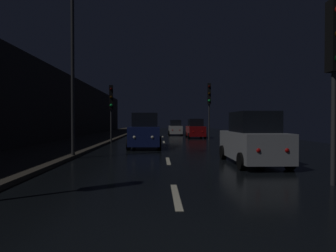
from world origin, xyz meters
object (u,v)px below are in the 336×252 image
Objects in this scene: car_parked_right_far at (195,129)px; car_parked_right_near at (253,140)px; streetlamp_overhead at (82,48)px; traffic_light_far_right at (209,99)px; traffic_light_far_left at (111,101)px; traffic_light_near_right at (335,51)px; car_approaching_headlights at (145,132)px; car_distant_taillights at (175,128)px.

car_parked_right_near is at bearing 180.00° from car_parked_right_far.
traffic_light_far_right is at bearing 56.43° from streetlamp_overhead.
traffic_light_far_left is 10.31m from car_parked_right_far.
traffic_light_far_left is 0.59× the size of streetlamp_overhead.
traffic_light_near_right is at bearing -177.59° from car_parked_right_far.
car_approaching_headlights reaches higher than car_parked_right_far.
traffic_light_far_right is 0.67× the size of streetlamp_overhead.
car_distant_taillights is (5.80, 12.53, -2.41)m from traffic_light_far_left.
streetlamp_overhead is at bearing -10.18° from traffic_light_far_left.
car_distant_taillights is 0.95× the size of car_parked_right_far.
car_parked_right_near is at bearing -169.53° from traffic_light_near_right.
traffic_light_far_left reaches higher than car_approaching_headlights.
car_parked_right_far is (-0.90, 21.42, -2.68)m from traffic_light_near_right.
streetlamp_overhead is 1.74× the size of car_approaching_headlights.
traffic_light_far_right is at bearing 177.41° from traffic_light_near_right.
traffic_light_far_right is at bearing -167.13° from car_parked_right_far.
car_approaching_headlights is at bearing -29.72° from traffic_light_far_right.
car_parked_right_near is (4.65, -7.05, -0.07)m from car_approaching_headlights.
car_approaching_headlights is at bearing 62.60° from streetlamp_overhead.
car_distant_taillights is (5.56, 21.59, -4.23)m from streetlamp_overhead.
traffic_light_far_right is 1.16× the size of car_approaching_headlights.
streetlamp_overhead reaches higher than traffic_light_near_right.
car_distant_taillights is at bearing -177.42° from traffic_light_near_right.
streetlamp_overhead reaches higher than traffic_light_far_left.
car_approaching_headlights is 8.45m from car_parked_right_near.
streetlamp_overhead is (-8.09, -12.19, 1.31)m from traffic_light_far_right.
car_parked_right_far is at bearing 179.49° from traffic_light_near_right.
car_approaching_headlights is 1.14× the size of car_parked_right_far.
traffic_light_near_right is 17.03m from traffic_light_far_left.
car_parked_right_near is (-0.80, -14.15, -2.82)m from traffic_light_far_right.
traffic_light_near_right is 1.32× the size of car_distant_taillights.
car_distant_taillights is (2.92, 16.48, -0.17)m from car_approaching_headlights.
streetlamp_overhead reaches higher than car_parked_right_far.
streetlamp_overhead is at bearing 155.05° from car_parked_right_far.
traffic_light_near_right is 1.11× the size of car_approaching_headlights.
car_approaching_headlights is at bearing 24.40° from traffic_light_far_left.
car_parked_right_far is at bearing -0.00° from car_parked_right_near.
car_parked_right_far is (1.73, -5.90, 0.04)m from car_distant_taillights.
traffic_light_far_left is 14.02m from car_distant_taillights.
traffic_light_far_left is at bearing 155.18° from car_distant_taillights.
streetlamp_overhead is at bearing 165.54° from car_distant_taillights.
streetlamp_overhead is at bearing -127.90° from traffic_light_near_right.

